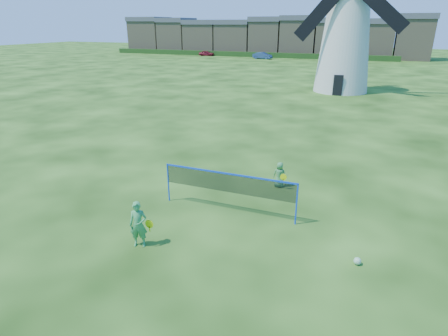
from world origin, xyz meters
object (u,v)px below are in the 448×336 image
Objects in this scene: windmill at (346,33)px; play_ball at (357,261)px; car_right at (263,56)px; badminton_net at (228,183)px; car_left at (206,53)px; player_boy at (280,175)px; player_girl at (138,224)px.

play_ball is (3.45, -30.40, -5.52)m from windmill.
badminton_net is at bearing -153.93° from car_right.
car_left is 13.62m from car_right.
play_ball is 75.10m from car_left.
badminton_net reaches higher than car_left.
badminton_net is 1.30× the size of car_right.
car_right is (-18.06, 59.40, 0.09)m from player_boy.
car_left is (-34.89, 66.51, 0.44)m from play_ball.
badminton_net reaches higher than player_boy.
play_ball is at bearing -83.52° from windmill.
car_right is at bearing 108.59° from play_ball.
car_right is at bearing 118.29° from windmill.
badminton_net is 3.35× the size of player_girl.
badminton_net is (-1.19, -28.77, -4.50)m from windmill.
windmill is 48.14m from car_left.
play_ball is (4.64, -1.63, -1.03)m from badminton_net.
windmill is at bearing 65.01° from player_girl.
car_left is 0.84× the size of car_right.
badminton_net is 4.60× the size of player_boy.
windmill is 29.14m from badminton_net.
badminton_net reaches higher than play_ball.
play_ball is at bearing -6.49° from player_girl.
car_right is (13.38, -2.56, 0.09)m from car_left.
badminton_net is at bearing -92.38° from windmill.
windmill is 38.42m from car_right.
badminton_net is 3.62m from player_girl.
player_boy is 5.72m from play_ball.
player_boy is at bearing -89.98° from windmill.
windmill reaches higher than car_right.
play_ball is 0.06× the size of car_right.
player_girl reaches higher than play_ball.
player_boy is at bearing 127.15° from play_ball.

